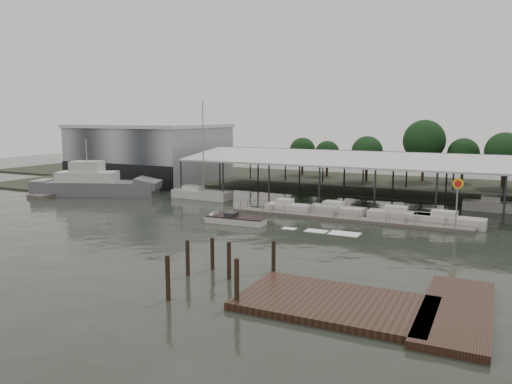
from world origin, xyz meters
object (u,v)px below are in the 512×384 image
at_px(grey_trawler, 96,185).
at_px(speedboat_underway, 231,220).
at_px(white_sailboat, 201,194).
at_px(shell_fuel_sign, 457,194).

bearing_deg(grey_trawler, speedboat_underway, -39.47).
height_order(grey_trawler, white_sailboat, white_sailboat).
bearing_deg(white_sailboat, grey_trawler, -162.65).
xyz_separation_m(shell_fuel_sign, white_sailboat, (-35.31, 6.05, -3.26)).
distance_m(grey_trawler, speedboat_underway, 29.74).
distance_m(shell_fuel_sign, white_sailboat, 35.97).
xyz_separation_m(shell_fuel_sign, speedboat_underway, (-23.02, -7.03, -3.53)).
xyz_separation_m(grey_trawler, speedboat_underway, (28.38, -8.84, -1.19)).
height_order(shell_fuel_sign, speedboat_underway, shell_fuel_sign).
bearing_deg(speedboat_underway, shell_fuel_sign, -165.63).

